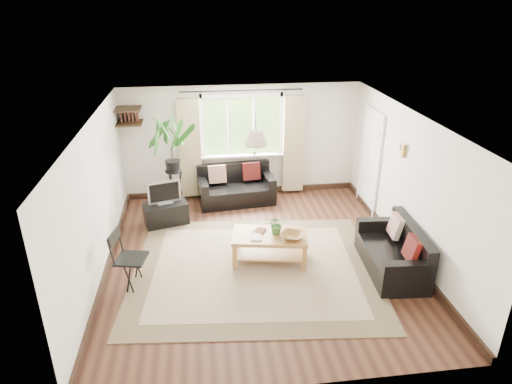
{
  "coord_description": "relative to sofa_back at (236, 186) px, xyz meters",
  "views": [
    {
      "loc": [
        -0.9,
        -6.53,
        4.14
      ],
      "look_at": [
        0.0,
        0.4,
        1.05
      ],
      "focal_mm": 32.0,
      "sensor_mm": 36.0,
      "label": 1
    }
  ],
  "objects": [
    {
      "name": "window",
      "position": [
        0.18,
        0.41,
        1.18
      ],
      "size": [
        2.5,
        0.16,
        2.16
      ],
      "primitive_type": null,
      "color": "white",
      "rests_on": "wall_back"
    },
    {
      "name": "book_a",
      "position": [
        0.02,
        -2.44,
        0.14
      ],
      "size": [
        0.2,
        0.26,
        0.02
      ],
      "primitive_type": "imported",
      "rotation": [
        0.0,
        0.0,
        -0.1
      ],
      "color": "white",
      "rests_on": "coffee_table"
    },
    {
      "name": "wall_front",
      "position": [
        0.18,
        -5.05,
        0.83
      ],
      "size": [
        5.0,
        0.02,
        2.4
      ],
      "primitive_type": "cube",
      "color": "silver",
      "rests_on": "floor"
    },
    {
      "name": "tv_stand",
      "position": [
        -1.43,
        -0.82,
        -0.15
      ],
      "size": [
        0.9,
        0.65,
        0.43
      ],
      "primitive_type": "cube",
      "rotation": [
        0.0,
        0.0,
        0.27
      ],
      "color": "black",
      "rests_on": "floor"
    },
    {
      "name": "palm_stand",
      "position": [
        -1.26,
        -0.29,
        0.6
      ],
      "size": [
        0.77,
        0.77,
        1.94
      ],
      "primitive_type": null,
      "rotation": [
        0.0,
        0.0,
        0.03
      ],
      "color": "black",
      "rests_on": "floor"
    },
    {
      "name": "bowl",
      "position": [
        0.67,
        -2.56,
        0.17
      ],
      "size": [
        0.47,
        0.47,
        0.09
      ],
      "primitive_type": "imported",
      "rotation": [
        0.0,
        0.0,
        -0.44
      ],
      "color": "olive",
      "rests_on": "coffee_table"
    },
    {
      "name": "wall_back",
      "position": [
        0.18,
        0.45,
        0.83
      ],
      "size": [
        5.0,
        0.02,
        2.4
      ],
      "primitive_type": "cube",
      "color": "silver",
      "rests_on": "floor"
    },
    {
      "name": "book_b",
      "position": [
        0.13,
        -2.21,
        0.14
      ],
      "size": [
        0.26,
        0.28,
        0.02
      ],
      "primitive_type": "imported",
      "rotation": [
        0.0,
        0.0,
        -0.59
      ],
      "color": "brown",
      "rests_on": "coffee_table"
    },
    {
      "name": "ceiling",
      "position": [
        0.18,
        -2.3,
        2.03
      ],
      "size": [
        5.5,
        5.5,
        0.0
      ],
      "primitive_type": "plane",
      "rotation": [
        3.14,
        0.0,
        0.0
      ],
      "color": "white",
      "rests_on": "floor"
    },
    {
      "name": "sofa_back",
      "position": [
        0.0,
        0.0,
        0.0
      ],
      "size": [
        1.64,
        0.94,
        0.74
      ],
      "primitive_type": null,
      "rotation": [
        0.0,
        0.0,
        0.1
      ],
      "color": "black",
      "rests_on": "floor"
    },
    {
      "name": "corner_shelf",
      "position": [
        -2.07,
        0.2,
        1.52
      ],
      "size": [
        0.5,
        0.5,
        0.34
      ],
      "primitive_type": null,
      "color": "black",
      "rests_on": "wall_back"
    },
    {
      "name": "tv",
      "position": [
        -1.43,
        -0.82,
        0.3
      ],
      "size": [
        0.65,
        0.36,
        0.47
      ],
      "primitive_type": null,
      "rotation": [
        0.0,
        0.0,
        0.27
      ],
      "color": "#A5A5AA",
      "rests_on": "tv_stand"
    },
    {
      "name": "door",
      "position": [
        2.65,
        -0.6,
        0.63
      ],
      "size": [
        0.06,
        0.96,
        2.06
      ],
      "primitive_type": "cube",
      "color": "silver",
      "rests_on": "wall_right"
    },
    {
      "name": "coffee_table",
      "position": [
        0.34,
        -2.39,
        -0.12
      ],
      "size": [
        1.31,
        0.86,
        0.5
      ],
      "primitive_type": null,
      "rotation": [
        0.0,
        0.0,
        -0.17
      ],
      "color": "brown",
      "rests_on": "floor"
    },
    {
      "name": "folding_chair",
      "position": [
        -1.82,
        -2.82,
        0.09
      ],
      "size": [
        0.57,
        0.57,
        0.92
      ],
      "primitive_type": null,
      "rotation": [
        0.0,
        0.0,
        1.36
      ],
      "color": "black",
      "rests_on": "floor"
    },
    {
      "name": "sofa_right",
      "position": [
        2.23,
        -2.9,
        -0.01
      ],
      "size": [
        1.59,
        0.88,
        0.73
      ],
      "primitive_type": null,
      "rotation": [
        0.0,
        0.0,
        -1.64
      ],
      "color": "black",
      "rests_on": "floor"
    },
    {
      "name": "rug",
      "position": [
        0.06,
        -2.61,
        -0.36
      ],
      "size": [
        4.19,
        3.69,
        0.02
      ],
      "primitive_type": "cube",
      "rotation": [
        0.0,
        0.0,
        -0.1
      ],
      "color": "beige",
      "rests_on": "floor"
    },
    {
      "name": "sill_plant",
      "position": [
        0.43,
        0.33,
        0.7
      ],
      "size": [
        0.14,
        0.1,
        0.27
      ],
      "primitive_type": "imported",
      "color": "#2D6023",
      "rests_on": "window"
    },
    {
      "name": "pendant_lamp",
      "position": [
        0.18,
        -1.9,
        1.68
      ],
      "size": [
        0.36,
        0.36,
        0.54
      ],
      "primitive_type": null,
      "color": "beige",
      "rests_on": "ceiling"
    },
    {
      "name": "wall_sconce",
      "position": [
        2.61,
        -2.0,
        1.37
      ],
      "size": [
        0.12,
        0.12,
        0.28
      ],
      "primitive_type": null,
      "color": "beige",
      "rests_on": "wall_right"
    },
    {
      "name": "floor",
      "position": [
        0.18,
        -2.3,
        -0.37
      ],
      "size": [
        5.5,
        5.5,
        0.0
      ],
      "primitive_type": "plane",
      "color": "black",
      "rests_on": "ground"
    },
    {
      "name": "wall_right",
      "position": [
        2.68,
        -2.3,
        0.83
      ],
      "size": [
        0.02,
        5.5,
        2.4
      ],
      "primitive_type": "cube",
      "color": "silver",
      "rests_on": "floor"
    },
    {
      "name": "wall_left",
      "position": [
        -2.32,
        -2.3,
        0.83
      ],
      "size": [
        0.02,
        5.5,
        2.4
      ],
      "primitive_type": "cube",
      "color": "silver",
      "rests_on": "floor"
    },
    {
      "name": "table_plant",
      "position": [
        0.46,
        -2.35,
        0.28
      ],
      "size": [
        0.32,
        0.29,
        0.31
      ],
      "primitive_type": "imported",
      "rotation": [
        0.0,
        0.0,
        0.16
      ],
      "color": "#3A6E2C",
      "rests_on": "coffee_table"
    }
  ]
}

